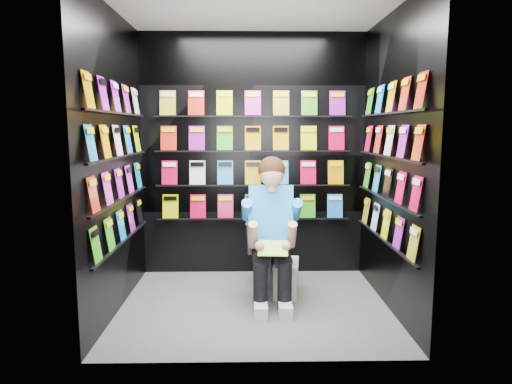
{
  "coord_description": "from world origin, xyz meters",
  "views": [
    {
      "loc": [
        -0.06,
        -3.94,
        1.59
      ],
      "look_at": [
        0.02,
        0.15,
        1.02
      ],
      "focal_mm": 32.0,
      "sensor_mm": 36.0,
      "label": 1
    }
  ],
  "objects": [
    {
      "name": "wall_back",
      "position": [
        0.0,
        1.0,
        1.3
      ],
      "size": [
        2.4,
        0.04,
        2.6
      ],
      "primitive_type": "cube",
      "color": "black",
      "rests_on": "floor"
    },
    {
      "name": "reader",
      "position": [
        0.16,
        0.18,
        0.79
      ],
      "size": [
        0.61,
        0.84,
        1.47
      ],
      "primitive_type": null,
      "rotation": [
        0.0,
        0.0,
        -0.07
      ],
      "color": "#0A75CB",
      "rests_on": "toilet"
    },
    {
      "name": "wall_left",
      "position": [
        -1.2,
        0.0,
        1.3
      ],
      "size": [
        0.04,
        2.0,
        2.6
      ],
      "primitive_type": "cube",
      "color": "black",
      "rests_on": "floor"
    },
    {
      "name": "comics_right",
      "position": [
        1.17,
        0.0,
        1.31
      ],
      "size": [
        0.06,
        1.7,
        1.37
      ],
      "primitive_type": null,
      "color": "#C2093B",
      "rests_on": "wall_right"
    },
    {
      "name": "floor",
      "position": [
        0.0,
        0.0,
        0.0
      ],
      "size": [
        2.4,
        2.4,
        0.0
      ],
      "primitive_type": "plane",
      "color": "#5E5E5C",
      "rests_on": "ground"
    },
    {
      "name": "held_comic",
      "position": [
        0.16,
        -0.17,
        0.58
      ],
      "size": [
        0.26,
        0.17,
        0.11
      ],
      "primitive_type": "cube",
      "rotation": [
        -0.96,
        0.0,
        -0.07
      ],
      "color": "green",
      "rests_on": "reader"
    },
    {
      "name": "wall_right",
      "position": [
        1.2,
        0.0,
        1.3
      ],
      "size": [
        0.04,
        2.0,
        2.6
      ],
      "primitive_type": "cube",
      "color": "black",
      "rests_on": "floor"
    },
    {
      "name": "comics_back",
      "position": [
        0.0,
        0.97,
        1.31
      ],
      "size": [
        2.1,
        0.06,
        1.37
      ],
      "primitive_type": null,
      "color": "#C2093B",
      "rests_on": "wall_back"
    },
    {
      "name": "longbox",
      "position": [
        0.31,
        0.29,
        0.15
      ],
      "size": [
        0.27,
        0.42,
        0.3
      ],
      "primitive_type": "cube",
      "rotation": [
        0.0,
        0.0,
        -0.13
      ],
      "color": "silver",
      "rests_on": "floor"
    },
    {
      "name": "ceiling",
      "position": [
        0.0,
        0.0,
        2.6
      ],
      "size": [
        2.4,
        2.4,
        0.0
      ],
      "primitive_type": "plane",
      "color": "white",
      "rests_on": "floor"
    },
    {
      "name": "toilet",
      "position": [
        0.16,
        0.56,
        0.37
      ],
      "size": [
        0.47,
        0.78,
        0.73
      ],
      "primitive_type": "imported",
      "rotation": [
        0.0,
        0.0,
        3.07
      ],
      "color": "white",
      "rests_on": "floor"
    },
    {
      "name": "wall_front",
      "position": [
        0.0,
        -1.0,
        1.3
      ],
      "size": [
        2.4,
        0.04,
        2.6
      ],
      "primitive_type": "cube",
      "color": "black",
      "rests_on": "floor"
    },
    {
      "name": "longbox_lid",
      "position": [
        0.31,
        0.29,
        0.31
      ],
      "size": [
        0.29,
        0.44,
        0.03
      ],
      "primitive_type": "cube",
      "rotation": [
        0.0,
        0.0,
        -0.13
      ],
      "color": "silver",
      "rests_on": "longbox"
    },
    {
      "name": "comics_left",
      "position": [
        -1.17,
        0.0,
        1.31
      ],
      "size": [
        0.06,
        1.7,
        1.37
      ],
      "primitive_type": null,
      "color": "#C2093B",
      "rests_on": "wall_left"
    }
  ]
}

